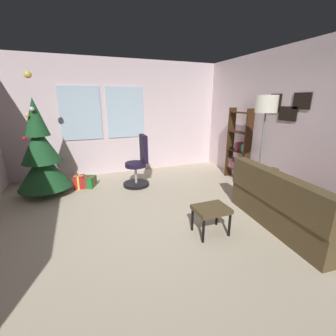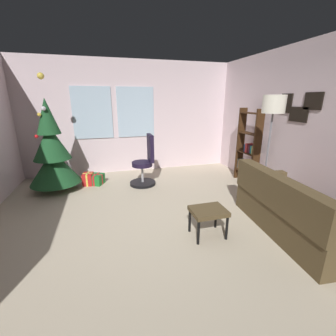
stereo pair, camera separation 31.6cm
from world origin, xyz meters
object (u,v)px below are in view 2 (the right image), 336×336
Objects in this scene: couch at (308,216)px; holiday_tree at (52,154)px; gift_box_green at (97,179)px; office_chair at (145,166)px; footstool at (208,213)px; bookshelf at (248,151)px; gift_box_red at (88,179)px; floor_lamp at (273,113)px.

holiday_tree reaches higher than couch.
office_chair is (1.04, -0.30, 0.32)m from gift_box_green.
holiday_tree is (-2.29, 2.36, 0.43)m from footstool.
office_chair is 2.28m from bookshelf.
couch is 1.36m from footstool.
holiday_tree is 0.89m from gift_box_red.
gift_box_red is at bearing 124.04° from footstool.
footstool is (-1.31, 0.36, 0.04)m from couch.
bookshelf is 0.87× the size of floor_lamp.
floor_lamp reaches higher than bookshelf.
holiday_tree reaches higher than bookshelf.
footstool is at bearing -55.96° from gift_box_red.
footstool reaches higher than gift_box_green.
gift_box_red is 0.17× the size of bookshelf.
couch is 2.17m from bookshelf.
couch is 1.23× the size of bookshelf.
office_chair reaches higher than footstool.
gift_box_green is (0.18, -0.01, -0.02)m from gift_box_red.
floor_lamp is (1.34, 0.62, 1.25)m from footstool.
office_chair is at bearing 125.00° from couch.
couch is at bearing -37.05° from holiday_tree.
footstool is at bearing -77.88° from office_chair.
gift_box_red is at bearing 12.68° from holiday_tree.
holiday_tree is 4.11m from floor_lamp.
floor_lamp is at bearing -40.75° from office_chair.
footstool is 0.21× the size of holiday_tree.
holiday_tree is 1.03m from gift_box_green.
footstool is 1.25× the size of gift_box_green.
gift_box_green is 0.20× the size of floor_lamp.
holiday_tree is at bearing 142.95° from couch.
couch is 4.00m from gift_box_green.
footstool is 0.29× the size of bookshelf.
floor_lamp reaches higher than office_chair.
couch is 1.07× the size of floor_lamp.
bookshelf is at bearing -12.61° from gift_box_red.
gift_box_green is at bearing 8.80° from holiday_tree.
gift_box_red is (-3.00, 2.85, -0.17)m from couch.
holiday_tree is 1.39× the size of bookshelf.
gift_box_red is 0.75× the size of gift_box_green.
office_chair is at bearing -16.05° from gift_box_green.
holiday_tree is at bearing -171.20° from gift_box_green.
footstool is at bearing -58.75° from gift_box_green.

